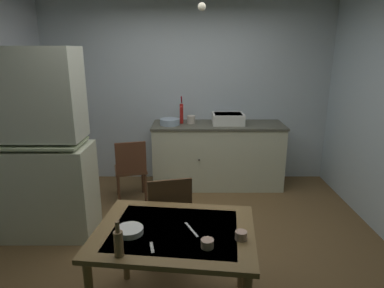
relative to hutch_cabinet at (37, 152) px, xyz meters
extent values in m
plane|color=brown|center=(1.53, -0.16, -0.92)|extent=(5.18, 5.18, 0.00)
cube|color=silver|center=(1.53, 1.70, 0.38)|extent=(4.28, 0.10, 2.61)
cube|color=beige|center=(0.00, 0.00, -0.43)|extent=(1.08, 0.53, 0.99)
cube|color=beige|center=(0.00, 0.00, 0.59)|extent=(0.99, 0.45, 0.91)
cube|color=beige|center=(0.00, -0.03, 0.10)|extent=(0.97, 0.48, 0.02)
cube|color=beige|center=(1.97, 1.33, -0.48)|extent=(1.83, 0.60, 0.89)
cube|color=#505043|center=(1.97, 1.33, -0.02)|extent=(1.86, 0.63, 0.03)
sphere|color=#2D2823|center=(1.70, 1.02, -0.43)|extent=(0.02, 0.02, 0.02)
cube|color=white|center=(2.11, 1.33, 0.07)|extent=(0.44, 0.34, 0.15)
cube|color=black|center=(2.11, 1.33, 0.15)|extent=(0.38, 0.28, 0.01)
cylinder|color=#B21E19|center=(1.45, 1.38, 0.14)|extent=(0.05, 0.05, 0.28)
cylinder|color=#B21E19|center=(1.45, 1.31, 0.24)|extent=(0.03, 0.12, 0.03)
cylinder|color=#A61322|center=(1.45, 1.44, 0.33)|extent=(0.02, 0.16, 0.12)
cylinder|color=#9EB2C6|center=(1.29, 1.28, 0.04)|extent=(0.27, 0.27, 0.09)
cylinder|color=beige|center=(1.59, 1.37, 0.06)|extent=(0.12, 0.12, 0.11)
cube|color=brown|center=(1.48, -1.18, -0.22)|extent=(1.20, 0.96, 0.04)
cube|color=white|center=(1.48, -1.18, -0.20)|extent=(0.93, 0.75, 0.00)
cylinder|color=brown|center=(1.02, -0.77, -0.58)|extent=(0.06, 0.06, 0.69)
cylinder|color=brown|center=(2.01, -0.88, -0.58)|extent=(0.06, 0.06, 0.69)
cube|color=#4C321A|center=(1.37, -0.46, -0.51)|extent=(0.48, 0.48, 0.03)
cube|color=#4B331E|center=(1.41, -0.64, -0.27)|extent=(0.38, 0.11, 0.45)
cylinder|color=#4C321A|center=(1.50, -0.26, -0.72)|extent=(0.04, 0.04, 0.40)
cylinder|color=#4C321A|center=(1.17, -0.33, -0.72)|extent=(0.04, 0.04, 0.40)
cylinder|color=#4C321A|center=(1.57, -0.59, -0.72)|extent=(0.04, 0.04, 0.40)
cylinder|color=#4C321A|center=(1.24, -0.66, -0.72)|extent=(0.04, 0.04, 0.40)
cube|color=#50321F|center=(0.79, 0.85, -0.51)|extent=(0.49, 0.49, 0.03)
cube|color=#553120|center=(0.83, 0.67, -0.29)|extent=(0.37, 0.12, 0.41)
cylinder|color=#50321F|center=(0.91, 1.06, -0.72)|extent=(0.04, 0.04, 0.40)
cylinder|color=#50321F|center=(0.58, 0.97, -0.72)|extent=(0.04, 0.04, 0.40)
cylinder|color=#50321F|center=(1.00, 0.73, -0.72)|extent=(0.04, 0.04, 0.40)
cylinder|color=#50321F|center=(0.67, 0.64, -0.72)|extent=(0.04, 0.04, 0.40)
cylinder|color=white|center=(1.17, -1.23, -0.18)|extent=(0.19, 0.19, 0.04)
cylinder|color=tan|center=(1.70, -1.40, -0.17)|extent=(0.08, 0.08, 0.06)
cylinder|color=tan|center=(1.92, -1.30, -0.17)|extent=(0.08, 0.08, 0.06)
cylinder|color=olive|center=(1.15, -1.48, -0.12)|extent=(0.06, 0.06, 0.16)
cylinder|color=olive|center=(1.15, -1.48, 0.00)|extent=(0.03, 0.03, 0.07)
cube|color=silver|center=(1.59, -1.18, -0.20)|extent=(0.10, 0.20, 0.00)
cube|color=beige|center=(1.34, -1.40, -0.20)|extent=(0.04, 0.12, 0.00)
sphere|color=#F9EFCC|center=(1.69, 0.19, 1.41)|extent=(0.08, 0.08, 0.08)
camera|label=1|loc=(1.60, -3.24, 1.02)|focal=30.92mm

